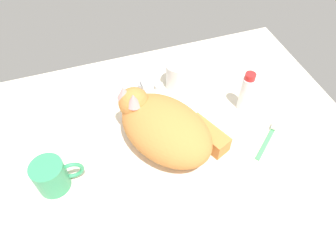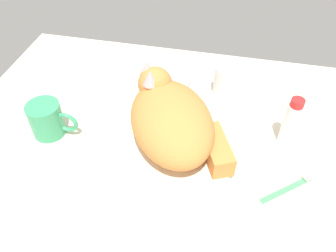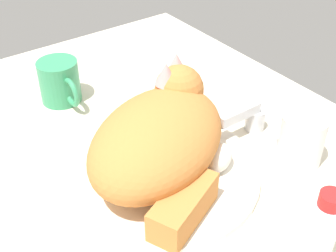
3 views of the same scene
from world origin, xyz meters
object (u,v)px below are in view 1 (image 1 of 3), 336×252
at_px(cat, 164,126).
at_px(toothpaste_bottle, 246,92).
at_px(faucet, 145,89).
at_px(toothbrush, 268,139).
at_px(rinse_cup, 178,75).
at_px(coffee_mug, 52,176).

distance_m(cat, toothpaste_bottle, 0.27).
bearing_deg(faucet, toothpaste_bottle, -28.22).
relative_size(faucet, toothbrush, 1.11).
height_order(toothpaste_bottle, toothbrush, toothpaste_bottle).
height_order(faucet, toothbrush, faucet).
bearing_deg(rinse_cup, cat, -118.56).
xyz_separation_m(toothpaste_bottle, toothbrush, (0.01, -0.14, -0.06)).
height_order(faucet, coffee_mug, coffee_mug).
relative_size(rinse_cup, toothpaste_bottle, 0.67).
relative_size(rinse_cup, toothbrush, 0.78).
height_order(faucet, toothpaste_bottle, toothpaste_bottle).
relative_size(toothpaste_bottle, toothbrush, 1.16).
relative_size(cat, rinse_cup, 3.69).
xyz_separation_m(faucet, toothpaste_bottle, (0.27, -0.14, 0.03)).
xyz_separation_m(faucet, coffee_mug, (-0.30, -0.23, 0.02)).
bearing_deg(toothpaste_bottle, faucet, 151.78).
bearing_deg(coffee_mug, toothpaste_bottle, 8.99).
bearing_deg(rinse_cup, toothpaste_bottle, -43.90).
height_order(cat, toothbrush, cat).
bearing_deg(rinse_cup, faucet, -175.89).
bearing_deg(toothbrush, faucet, 134.59).
relative_size(cat, toothpaste_bottle, 2.48).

